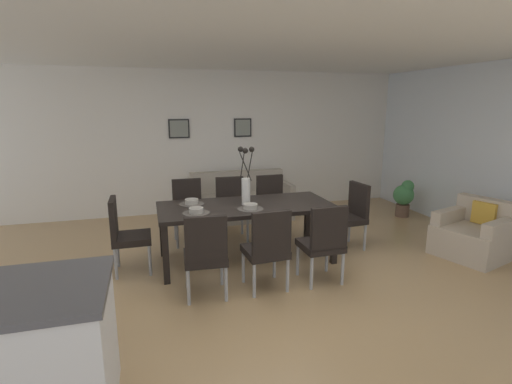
{
  "coord_description": "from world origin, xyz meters",
  "views": [
    {
      "loc": [
        -1.26,
        -3.9,
        1.97
      ],
      "look_at": [
        0.09,
        0.82,
        0.86
      ],
      "focal_mm": 26.91,
      "sensor_mm": 36.0,
      "label": 1
    }
  ],
  "objects_px": {
    "dining_table": "(246,210)",
    "dining_chair_mid_left": "(324,240)",
    "centerpiece_vase": "(246,183)",
    "bowl_near_right": "(192,201)",
    "dining_chair_far_left": "(268,246)",
    "dining_chair_head_west": "(125,232)",
    "dining_chair_near_right": "(188,208)",
    "sofa": "(241,202)",
    "dining_chair_far_right": "(231,205)",
    "framed_picture_left": "(179,129)",
    "bowl_far_left": "(250,206)",
    "bowl_near_left": "(196,210)",
    "potted_plant": "(404,196)",
    "dining_chair_near_left": "(206,252)",
    "dining_chair_mid_right": "(272,202)",
    "dining_chair_head_east": "(351,212)",
    "armchair": "(475,235)",
    "framed_picture_center": "(243,128)"
  },
  "relations": [
    {
      "from": "sofa",
      "to": "dining_chair_far_left",
      "type": "bearing_deg",
      "value": -97.94
    },
    {
      "from": "dining_chair_head_west",
      "to": "sofa",
      "type": "relative_size",
      "value": 0.53
    },
    {
      "from": "dining_chair_near_right",
      "to": "sofa",
      "type": "height_order",
      "value": "dining_chair_near_right"
    },
    {
      "from": "dining_chair_mid_left",
      "to": "dining_chair_head_east",
      "type": "distance_m",
      "value": 1.27
    },
    {
      "from": "dining_chair_head_east",
      "to": "framed_picture_left",
      "type": "xyz_separation_m",
      "value": [
        -2.12,
        2.48,
        1.05
      ]
    },
    {
      "from": "dining_chair_far_left",
      "to": "dining_chair_mid_left",
      "type": "relative_size",
      "value": 1.0
    },
    {
      "from": "dining_chair_head_west",
      "to": "framed_picture_left",
      "type": "bearing_deg",
      "value": 70.24
    },
    {
      "from": "bowl_far_left",
      "to": "dining_chair_near_right",
      "type": "bearing_deg",
      "value": 119.49
    },
    {
      "from": "dining_chair_far_right",
      "to": "framed_picture_left",
      "type": "height_order",
      "value": "framed_picture_left"
    },
    {
      "from": "dining_chair_near_right",
      "to": "bowl_near_left",
      "type": "distance_m",
      "value": 1.17
    },
    {
      "from": "dining_table",
      "to": "dining_chair_mid_left",
      "type": "relative_size",
      "value": 2.39
    },
    {
      "from": "centerpiece_vase",
      "to": "bowl_far_left",
      "type": "xyz_separation_m",
      "value": [
        -0.0,
        -0.22,
        -0.24
      ]
    },
    {
      "from": "dining_chair_mid_left",
      "to": "dining_chair_mid_right",
      "type": "bearing_deg",
      "value": 90.69
    },
    {
      "from": "dining_chair_near_left",
      "to": "potted_plant",
      "type": "height_order",
      "value": "dining_chair_near_left"
    },
    {
      "from": "dining_table",
      "to": "framed_picture_left",
      "type": "relative_size",
      "value": 5.94
    },
    {
      "from": "centerpiece_vase",
      "to": "sofa",
      "type": "bearing_deg",
      "value": 78.3
    },
    {
      "from": "dining_chair_far_left",
      "to": "bowl_far_left",
      "type": "height_order",
      "value": "dining_chair_far_left"
    },
    {
      "from": "dining_chair_mid_left",
      "to": "bowl_near_left",
      "type": "relative_size",
      "value": 5.41
    },
    {
      "from": "dining_chair_mid_left",
      "to": "framed_picture_left",
      "type": "xyz_separation_m",
      "value": [
        -1.25,
        3.41,
        1.05
      ]
    },
    {
      "from": "dining_chair_near_right",
      "to": "dining_chair_far_left",
      "type": "height_order",
      "value": "same"
    },
    {
      "from": "potted_plant",
      "to": "dining_chair_mid_right",
      "type": "bearing_deg",
      "value": -173.86
    },
    {
      "from": "bowl_near_left",
      "to": "potted_plant",
      "type": "relative_size",
      "value": 0.25
    },
    {
      "from": "bowl_near_right",
      "to": "bowl_far_left",
      "type": "xyz_separation_m",
      "value": [
        0.66,
        -0.44,
        0.0
      ]
    },
    {
      "from": "dining_chair_near_left",
      "to": "dining_chair_mid_left",
      "type": "xyz_separation_m",
      "value": [
        1.32,
        -0.01,
        0.0
      ]
    },
    {
      "from": "bowl_near_right",
      "to": "framed_picture_left",
      "type": "distance_m",
      "value": 2.42
    },
    {
      "from": "armchair",
      "to": "framed_picture_center",
      "type": "relative_size",
      "value": 2.92
    },
    {
      "from": "dining_chair_mid_left",
      "to": "armchair",
      "type": "height_order",
      "value": "dining_chair_mid_left"
    },
    {
      "from": "dining_chair_head_west",
      "to": "sofa",
      "type": "bearing_deg",
      "value": 45.16
    },
    {
      "from": "dining_chair_near_left",
      "to": "dining_chair_far_left",
      "type": "xyz_separation_m",
      "value": [
        0.66,
        -0.01,
        0.0
      ]
    },
    {
      "from": "dining_chair_head_east",
      "to": "sofa",
      "type": "height_order",
      "value": "dining_chair_head_east"
    },
    {
      "from": "bowl_near_left",
      "to": "potted_plant",
      "type": "height_order",
      "value": "bowl_near_left"
    },
    {
      "from": "dining_table",
      "to": "framed_picture_left",
      "type": "distance_m",
      "value": 2.73
    },
    {
      "from": "dining_chair_far_left",
      "to": "dining_chair_head_west",
      "type": "bearing_deg",
      "value": 148.35
    },
    {
      "from": "dining_chair_mid_left",
      "to": "sofa",
      "type": "height_order",
      "value": "dining_chair_mid_left"
    },
    {
      "from": "dining_chair_near_left",
      "to": "dining_chair_mid_left",
      "type": "height_order",
      "value": "same"
    },
    {
      "from": "dining_chair_head_east",
      "to": "bowl_near_right",
      "type": "distance_m",
      "value": 2.21
    },
    {
      "from": "dining_chair_head_west",
      "to": "bowl_far_left",
      "type": "xyz_separation_m",
      "value": [
        1.48,
        -0.24,
        0.27
      ]
    },
    {
      "from": "dining_table",
      "to": "dining_chair_head_west",
      "type": "xyz_separation_m",
      "value": [
        -1.48,
        0.02,
        -0.16
      ]
    },
    {
      "from": "dining_chair_mid_right",
      "to": "bowl_near_right",
      "type": "height_order",
      "value": "dining_chair_mid_right"
    },
    {
      "from": "dining_table",
      "to": "dining_chair_far_right",
      "type": "distance_m",
      "value": 0.91
    },
    {
      "from": "dining_chair_near_right",
      "to": "dining_chair_head_east",
      "type": "height_order",
      "value": "same"
    },
    {
      "from": "armchair",
      "to": "dining_chair_near_right",
      "type": "bearing_deg",
      "value": 155.82
    },
    {
      "from": "dining_chair_near_right",
      "to": "dining_chair_mid_right",
      "type": "relative_size",
      "value": 1.0
    },
    {
      "from": "bowl_near_right",
      "to": "bowl_near_left",
      "type": "bearing_deg",
      "value": -90.0
    },
    {
      "from": "dining_chair_near_left",
      "to": "dining_chair_mid_left",
      "type": "relative_size",
      "value": 1.0
    },
    {
      "from": "framed_picture_left",
      "to": "sofa",
      "type": "bearing_deg",
      "value": -31.02
    },
    {
      "from": "centerpiece_vase",
      "to": "framed_picture_center",
      "type": "height_order",
      "value": "framed_picture_center"
    },
    {
      "from": "sofa",
      "to": "framed_picture_left",
      "type": "relative_size",
      "value": 4.67
    },
    {
      "from": "centerpiece_vase",
      "to": "bowl_near_right",
      "type": "relative_size",
      "value": 4.32
    },
    {
      "from": "dining_chair_near_left",
      "to": "dining_chair_far_right",
      "type": "relative_size",
      "value": 1.0
    }
  ]
}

